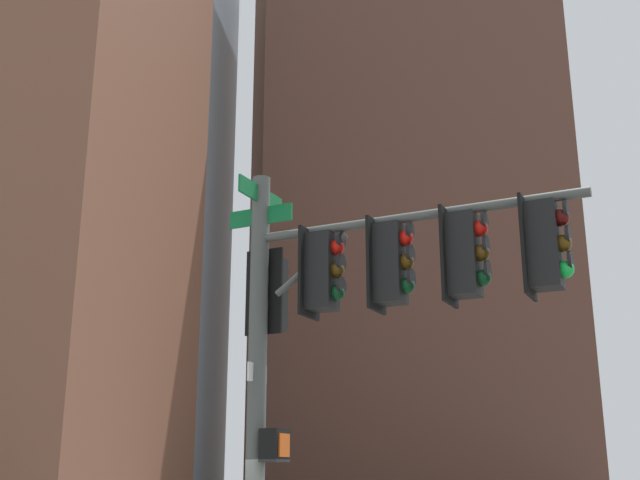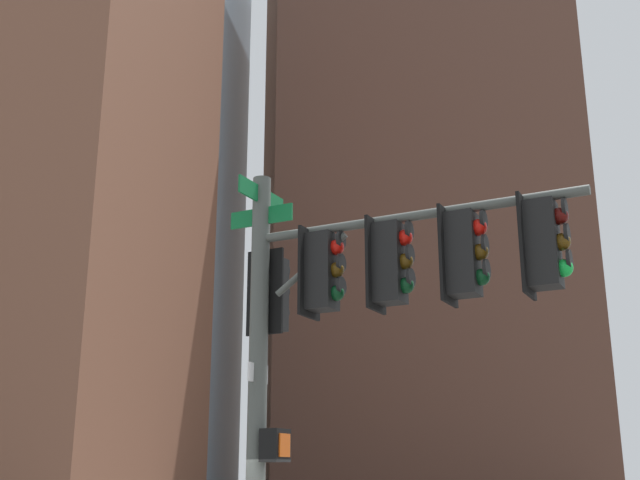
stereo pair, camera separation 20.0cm
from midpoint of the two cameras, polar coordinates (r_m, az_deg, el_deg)
The scene contains 3 objects.
signal_pole_assembly at distance 9.95m, azimuth 2.68°, elevation -4.96°, with size 4.51×2.12×6.24m.
building_brick_midblock at distance 62.06m, azimuth 7.91°, elevation 3.59°, with size 21.40×14.80×46.48m, color brown.
building_brick_farside at distance 66.14m, azimuth 7.23°, elevation 3.10°, with size 22.68×17.12×48.21m, color #845B47.
Camera 2 is at (1.99, -10.02, 2.36)m, focal length 44.69 mm.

